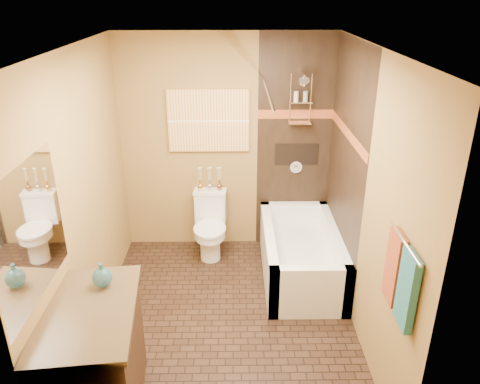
{
  "coord_description": "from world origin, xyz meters",
  "views": [
    {
      "loc": [
        0.08,
        -3.58,
        2.92
      ],
      "look_at": [
        0.14,
        0.4,
        1.16
      ],
      "focal_mm": 35.0,
      "sensor_mm": 36.0,
      "label": 1
    }
  ],
  "objects_px": {
    "sunset_painting": "(208,121)",
    "vanity": "(94,361)",
    "bathtub": "(301,258)",
    "toilet": "(210,225)"
  },
  "relations": [
    {
      "from": "sunset_painting",
      "to": "vanity",
      "type": "bearing_deg",
      "value": -106.37
    },
    {
      "from": "sunset_painting",
      "to": "toilet",
      "type": "xyz_separation_m",
      "value": [
        0.0,
        -0.25,
        -1.17
      ]
    },
    {
      "from": "sunset_painting",
      "to": "vanity",
      "type": "distance_m",
      "value": 2.8
    },
    {
      "from": "sunset_painting",
      "to": "toilet",
      "type": "relative_size",
      "value": 1.21
    },
    {
      "from": "bathtub",
      "to": "toilet",
      "type": "height_order",
      "value": "toilet"
    },
    {
      "from": "sunset_painting",
      "to": "vanity",
      "type": "xyz_separation_m",
      "value": [
        -0.73,
        -2.48,
        -1.09
      ]
    },
    {
      "from": "sunset_painting",
      "to": "bathtub",
      "type": "relative_size",
      "value": 0.6
    },
    {
      "from": "sunset_painting",
      "to": "bathtub",
      "type": "bearing_deg",
      "value": -36.01
    },
    {
      "from": "sunset_painting",
      "to": "bathtub",
      "type": "height_order",
      "value": "sunset_painting"
    },
    {
      "from": "sunset_painting",
      "to": "bathtub",
      "type": "xyz_separation_m",
      "value": [
        1.0,
        -0.73,
        -1.33
      ]
    }
  ]
}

